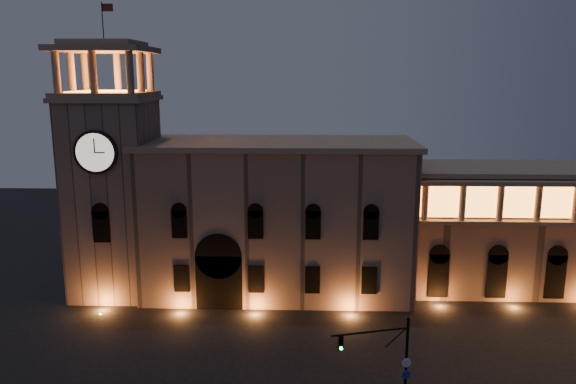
{
  "coord_description": "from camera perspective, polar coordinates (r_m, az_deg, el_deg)",
  "views": [
    {
      "loc": [
        1.13,
        -40.44,
        24.9
      ],
      "look_at": [
        -0.6,
        16.0,
        13.01
      ],
      "focal_mm": 35.0,
      "sensor_mm": 36.0,
      "label": 1
    }
  ],
  "objects": [
    {
      "name": "traffic_light",
      "position": [
        42.54,
        10.61,
        -17.27
      ],
      "size": [
        5.82,
        1.87,
        8.22
      ],
      "rotation": [
        0.0,
        0.0,
        0.26
      ],
      "color": "black",
      "rests_on": "ground"
    },
    {
      "name": "colonnade_wing",
      "position": [
        73.51,
        26.57,
        -3.22
      ],
      "size": [
        40.6,
        11.5,
        14.5
      ],
      "color": "#7F6351",
      "rests_on": "ground"
    },
    {
      "name": "government_building",
      "position": [
        64.5,
        -1.15,
        -2.59
      ],
      "size": [
        30.8,
        12.8,
        17.6
      ],
      "color": "#856856",
      "rests_on": "ground"
    },
    {
      "name": "clock_tower",
      "position": [
        66.29,
        -17.32,
        0.56
      ],
      "size": [
        9.8,
        9.8,
        32.4
      ],
      "color": "#856856",
      "rests_on": "ground"
    }
  ]
}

